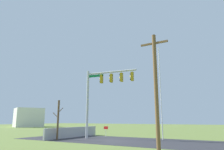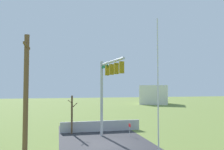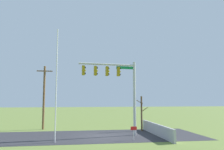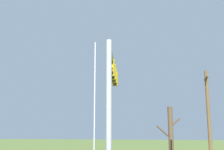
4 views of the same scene
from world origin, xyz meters
The scene contains 9 objects.
ground_plane centered at (0.00, 0.00, 0.00)m, with size 160.00×160.00×0.00m, color olive.
road_surface centered at (-4.00, 0.00, 0.01)m, with size 28.00×8.00×0.01m, color #2D2D33.
sidewalk_corner centered at (4.30, -0.19, 0.00)m, with size 6.00×6.00×0.01m, color #B7B5AD.
retaining_fence centered at (5.48, -0.53, 0.58)m, with size 0.20×8.86×1.15m, color #A8A8AD.
signal_mast centered at (1.54, -0.39, 5.38)m, with size 5.93×0.95×7.53m.
flagpole centered at (-4.38, -2.84, 4.96)m, with size 0.10×0.10×9.91m, color silver.
utility_pole centered at (-6.63, 5.77, 4.03)m, with size 1.90×0.26×7.73m.
bare_tree centered at (4.88, 2.69, 2.06)m, with size 1.27×1.02×4.00m.
open_sign centered at (2.50, -2.90, 0.91)m, with size 0.56×0.04×1.22m.
Camera 3 is at (-2.51, -22.75, 3.69)m, focal length 35.79 mm.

